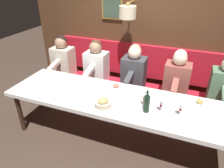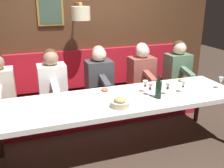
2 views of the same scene
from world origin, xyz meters
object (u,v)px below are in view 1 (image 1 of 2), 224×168
at_px(diner_farthest, 63,58).
at_px(wine_glass_2, 161,104).
at_px(wine_glass_1, 146,93).
at_px(diner_nearest, 224,83).
at_px(bread_bowl, 103,103).
at_px(wine_glass_0, 181,108).
at_px(wine_glass_4, 144,98).
at_px(wine_bottle, 147,104).
at_px(diner_far, 96,63).
at_px(diner_middle, 134,69).
at_px(dining_table, 116,101).
at_px(diner_near, 177,75).

relative_size(diner_farthest, wine_glass_2, 4.82).
bearing_deg(wine_glass_2, wine_glass_1, 53.39).
bearing_deg(diner_nearest, bread_bowl, 127.00).
relative_size(wine_glass_0, wine_glass_4, 1.00).
relative_size(wine_bottle, bread_bowl, 1.36).
height_order(diner_far, wine_glass_4, diner_far).
bearing_deg(wine_bottle, diner_far, 48.47).
bearing_deg(wine_glass_1, diner_middle, 26.08).
xyz_separation_m(wine_glass_2, wine_bottle, (-0.06, 0.17, 0.00)).
xyz_separation_m(diner_far, wine_glass_0, (-0.97, -1.57, 0.04)).
distance_m(diner_farthest, bread_bowl, 1.75).
xyz_separation_m(diner_nearest, wine_glass_2, (-0.98, 0.78, 0.04)).
xyz_separation_m(wine_glass_2, wine_glass_4, (0.05, 0.22, -0.00)).
bearing_deg(wine_glass_1, wine_glass_2, -126.61).
height_order(dining_table, diner_farthest, diner_farthest).
bearing_deg(diner_farthest, wine_glass_1, -113.77).
height_order(diner_nearest, diner_near, same).
bearing_deg(dining_table, diner_far, 39.00).
bearing_deg(wine_bottle, wine_glass_4, 26.55).
distance_m(diner_near, wine_bottle, 1.07).
xyz_separation_m(diner_near, bread_bowl, (-1.13, 0.81, -0.03)).
relative_size(diner_nearest, wine_glass_0, 4.82).
xyz_separation_m(diner_near, diner_farthest, (0.00, 2.15, 0.00)).
bearing_deg(diner_far, wine_glass_1, -125.98).
relative_size(wine_glass_0, wine_glass_1, 1.00).
height_order(diner_near, diner_farthest, same).
height_order(diner_near, bread_bowl, diner_near).
relative_size(diner_nearest, wine_glass_2, 4.82).
height_order(diner_near, diner_middle, same).
height_order(wine_glass_4, wine_bottle, wine_bottle).
bearing_deg(dining_table, diner_near, -39.33).
bearing_deg(bread_bowl, diner_middle, -4.48).
distance_m(dining_table, diner_far, 1.14).
xyz_separation_m(dining_table, wine_glass_1, (0.08, -0.39, 0.17)).
bearing_deg(diner_middle, wine_glass_0, -138.69).
bearing_deg(dining_table, wine_bottle, -108.70).
distance_m(diner_middle, wine_glass_1, 0.89).
relative_size(wine_glass_1, wine_bottle, 0.55).
relative_size(diner_middle, wine_glass_4, 4.82).
height_order(diner_middle, wine_glass_4, diner_middle).
bearing_deg(wine_glass_1, wine_glass_0, -110.36).
relative_size(diner_near, diner_middle, 1.00).
xyz_separation_m(dining_table, wine_bottle, (-0.15, -0.46, 0.17)).
bearing_deg(wine_glass_2, diner_near, -5.79).
xyz_separation_m(diner_nearest, wine_glass_1, (-0.80, 1.02, 0.04)).
bearing_deg(diner_far, wine_glass_4, -129.69).
height_order(diner_nearest, wine_glass_0, diner_nearest).
distance_m(diner_farthest, wine_glass_4, 2.05).
xyz_separation_m(diner_nearest, wine_glass_4, (-0.92, 1.01, 0.04)).
relative_size(dining_table, wine_glass_0, 19.22).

